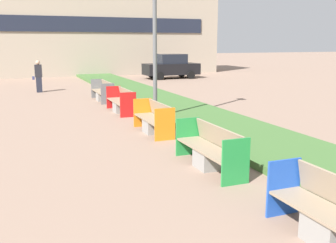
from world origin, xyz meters
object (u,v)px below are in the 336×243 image
object	(u,v)px
bench_blue_frame	(331,219)
parked_car_distant	(171,66)
pedestrian_walking	(38,76)
bench_green_frame	(210,152)
street_lamp_post	(155,10)
bench_red_frame	(121,103)
bench_orange_frame	(154,121)
bench_grey_frame	(103,93)

from	to	relation	value
bench_blue_frame	parked_car_distant	xyz separation A→B (m)	(7.42, 24.23, 0.55)
pedestrian_walking	parked_car_distant	world-z (taller)	parked_car_distant
bench_green_frame	street_lamp_post	size ratio (longest dim) A/B	0.34
bench_red_frame	bench_orange_frame	bearing A→B (deg)	-90.03
bench_orange_frame	pedestrian_walking	distance (m)	12.06
bench_green_frame	bench_red_frame	bearing A→B (deg)	90.00
street_lamp_post	pedestrian_walking	xyz separation A→B (m)	(-3.24, 10.17, -2.91)
bench_grey_frame	pedestrian_walking	xyz separation A→B (m)	(-2.63, 4.49, 0.53)
bench_red_frame	street_lamp_post	distance (m)	4.19
bench_orange_frame	parked_car_distant	xyz separation A→B (m)	(7.42, 16.89, 0.55)
pedestrian_walking	parked_car_distant	size ratio (longest dim) A/B	0.42
bench_red_frame	street_lamp_post	world-z (taller)	street_lamp_post
bench_red_frame	bench_grey_frame	size ratio (longest dim) A/B	0.97
bench_red_frame	street_lamp_post	xyz separation A→B (m)	(0.61, -2.30, 3.45)
bench_orange_frame	pedestrian_walking	xyz separation A→B (m)	(-2.63, 11.76, 0.54)
street_lamp_post	parked_car_distant	xyz separation A→B (m)	(6.81, 15.30, -2.91)
pedestrian_walking	bench_orange_frame	bearing A→B (deg)	-77.41
bench_blue_frame	bench_red_frame	bearing A→B (deg)	89.99
street_lamp_post	parked_car_distant	bearing A→B (deg)	66.02
bench_blue_frame	street_lamp_post	size ratio (longest dim) A/B	0.30
bench_grey_frame	bench_orange_frame	bearing A→B (deg)	-90.02
bench_red_frame	parked_car_distant	distance (m)	14.98
street_lamp_post	parked_car_distant	world-z (taller)	street_lamp_post
bench_blue_frame	bench_green_frame	distance (m)	3.61
bench_blue_frame	bench_red_frame	size ratio (longest dim) A/B	0.90
street_lamp_post	pedestrian_walking	bearing A→B (deg)	107.66
bench_orange_frame	pedestrian_walking	bearing A→B (deg)	102.59
parked_car_distant	bench_green_frame	bearing A→B (deg)	-111.16
bench_orange_frame	bench_red_frame	world-z (taller)	same
bench_blue_frame	bench_grey_frame	world-z (taller)	same
bench_blue_frame	street_lamp_post	xyz separation A→B (m)	(0.61, 8.93, 3.45)
bench_grey_frame	bench_green_frame	bearing A→B (deg)	-90.00
parked_car_distant	street_lamp_post	bearing A→B (deg)	-115.35
bench_red_frame	street_lamp_post	size ratio (longest dim) A/B	0.33
bench_grey_frame	street_lamp_post	distance (m)	6.67
bench_green_frame	pedestrian_walking	bearing A→B (deg)	99.64
bench_orange_frame	street_lamp_post	bearing A→B (deg)	68.92
bench_blue_frame	bench_red_frame	xyz separation A→B (m)	(0.00, 11.22, 0.01)
bench_green_frame	pedestrian_walking	xyz separation A→B (m)	(-2.63, 15.49, 0.53)
bench_green_frame	street_lamp_post	distance (m)	6.36
bench_orange_frame	bench_grey_frame	distance (m)	7.27
bench_grey_frame	parked_car_distant	bearing A→B (deg)	52.38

